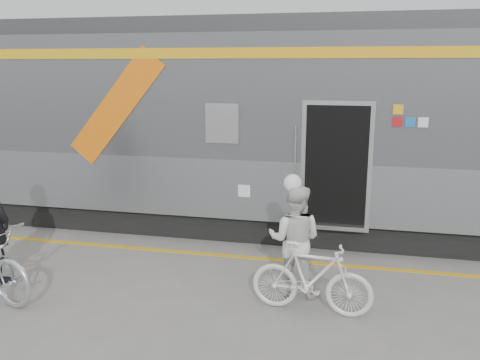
# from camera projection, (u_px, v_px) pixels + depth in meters

# --- Properties ---
(ground) EXTENTS (90.00, 90.00, 0.00)m
(ground) POSITION_uv_depth(u_px,v_px,m) (225.00, 318.00, 6.70)
(ground) COLOR slate
(ground) RESTS_ON ground
(train) EXTENTS (24.00, 3.17, 4.10)m
(train) POSITION_uv_depth(u_px,v_px,m) (232.00, 125.00, 10.43)
(train) COLOR black
(train) RESTS_ON ground
(safety_strip) EXTENTS (24.00, 0.12, 0.01)m
(safety_strip) POSITION_uv_depth(u_px,v_px,m) (256.00, 258.00, 8.74)
(safety_strip) COLOR gold
(safety_strip) RESTS_ON ground
(woman) EXTENTS (0.84, 0.68, 1.62)m
(woman) POSITION_uv_depth(u_px,v_px,m) (295.00, 240.00, 7.25)
(woman) COLOR silver
(woman) RESTS_ON ground
(bicycle_right) EXTENTS (1.67, 0.60, 0.98)m
(bicycle_right) POSITION_uv_depth(u_px,v_px,m) (312.00, 278.00, 6.74)
(bicycle_right) COLOR silver
(bicycle_right) RESTS_ON ground
(helmet_woman) EXTENTS (0.26, 0.26, 0.26)m
(helmet_woman) POSITION_uv_depth(u_px,v_px,m) (296.00, 176.00, 7.04)
(helmet_woman) COLOR white
(helmet_woman) RESTS_ON woman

